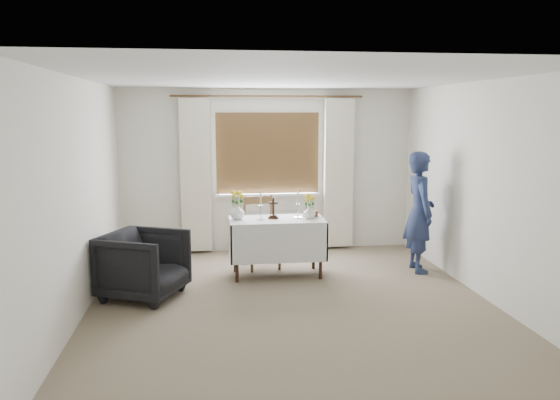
# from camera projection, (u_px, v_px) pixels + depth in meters

# --- Properties ---
(ground) EXTENTS (5.00, 5.00, 0.00)m
(ground) POSITION_uv_depth(u_px,v_px,m) (291.00, 303.00, 6.18)
(ground) COLOR gray
(ground) RESTS_ON ground
(altar_table) EXTENTS (1.24, 0.64, 0.76)m
(altar_table) POSITION_uv_depth(u_px,v_px,m) (277.00, 247.00, 7.18)
(altar_table) COLOR white
(altar_table) RESTS_ON ground
(wooden_chair) EXTENTS (0.53, 0.53, 0.99)m
(wooden_chair) POSITION_uv_depth(u_px,v_px,m) (262.00, 233.00, 7.55)
(wooden_chair) COLOR brown
(wooden_chair) RESTS_ON ground
(armchair) EXTENTS (1.12, 1.11, 0.78)m
(armchair) POSITION_uv_depth(u_px,v_px,m) (144.00, 265.00, 6.32)
(armchair) COLOR black
(armchair) RESTS_ON ground
(person) EXTENTS (0.42, 0.61, 1.63)m
(person) POSITION_uv_depth(u_px,v_px,m) (419.00, 212.00, 7.34)
(person) COLOR navy
(person) RESTS_ON ground
(radiator) EXTENTS (1.10, 0.10, 0.60)m
(radiator) POSITION_uv_depth(u_px,v_px,m) (268.00, 232.00, 8.51)
(radiator) COLOR silver
(radiator) RESTS_ON ground
(wooden_cross) EXTENTS (0.15, 0.12, 0.28)m
(wooden_cross) POSITION_uv_depth(u_px,v_px,m) (273.00, 208.00, 7.13)
(wooden_cross) COLOR black
(wooden_cross) RESTS_ON altar_table
(candlestick_left) EXTENTS (0.15, 0.15, 0.39)m
(candlestick_left) POSITION_uv_depth(u_px,v_px,m) (261.00, 205.00, 7.05)
(candlestick_left) COLOR silver
(candlestick_left) RESTS_ON altar_table
(candlestick_right) EXTENTS (0.14, 0.14, 0.39)m
(candlestick_right) POSITION_uv_depth(u_px,v_px,m) (298.00, 203.00, 7.15)
(candlestick_right) COLOR silver
(candlestick_right) RESTS_ON altar_table
(flower_vase_left) EXTENTS (0.25, 0.25, 0.20)m
(flower_vase_left) POSITION_uv_depth(u_px,v_px,m) (237.00, 212.00, 7.09)
(flower_vase_left) COLOR white
(flower_vase_left) RESTS_ON altar_table
(flower_vase_right) EXTENTS (0.20, 0.20, 0.17)m
(flower_vase_right) POSITION_uv_depth(u_px,v_px,m) (309.00, 212.00, 7.13)
(flower_vase_right) COLOR white
(flower_vase_right) RESTS_ON altar_table
(wicker_basket) EXTENTS (0.27, 0.27, 0.08)m
(wicker_basket) POSITION_uv_depth(u_px,v_px,m) (310.00, 213.00, 7.31)
(wicker_basket) COLOR brown
(wicker_basket) RESTS_ON altar_table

